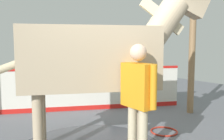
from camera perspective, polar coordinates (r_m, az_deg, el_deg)
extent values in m
cube|color=silver|center=(6.64, -7.45, -4.56)|extent=(5.04, 2.34, 1.08)
cube|color=red|center=(6.56, -7.52, 0.32)|extent=(5.05, 2.36, 0.06)
cube|color=red|center=(6.75, -7.39, -8.56)|extent=(5.04, 2.35, 0.12)
cylinder|color=olive|center=(6.56, 17.80, 3.82)|extent=(0.16, 0.16, 3.07)
cube|color=tan|center=(4.04, -5.14, 2.88)|extent=(2.33, 1.76, 0.97)
cylinder|color=tan|center=(4.62, 4.72, -9.45)|extent=(0.16, 0.16, 1.05)
cylinder|color=tan|center=(4.13, 6.83, -11.37)|extent=(0.16, 0.16, 1.05)
cylinder|color=tan|center=(4.46, -15.91, -10.22)|extent=(0.16, 0.16, 1.05)
cylinder|color=tan|center=(3.95, -16.52, -12.38)|extent=(0.16, 0.16, 1.05)
cylinder|color=tan|center=(4.35, 11.30, 10.04)|extent=(1.00, 0.77, 1.02)
cube|color=#C6B793|center=(4.36, 11.34, 11.95)|extent=(0.75, 0.39, 0.63)
cube|color=tan|center=(4.60, 17.24, 14.51)|extent=(0.71, 0.52, 0.56)
cylinder|color=#C6B793|center=(4.08, -21.53, 1.11)|extent=(0.69, 0.40, 0.35)
cylinder|color=#C6B793|center=(3.56, 7.08, -12.83)|extent=(0.13, 0.13, 0.52)
cylinder|color=#C6B793|center=(3.72, 4.65, -11.94)|extent=(0.13, 0.13, 0.52)
cube|color=orange|center=(3.50, 5.94, -3.48)|extent=(0.23, 0.51, 0.62)
cylinder|color=orange|center=(3.28, 9.45, -3.91)|extent=(0.09, 0.09, 0.59)
cylinder|color=orange|center=(3.73, 2.86, -2.63)|extent=(0.09, 0.09, 0.59)
sphere|color=beige|center=(3.45, 6.02, 4.01)|extent=(0.24, 0.24, 0.24)
torus|color=#B72D1E|center=(5.22, 11.79, -13.54)|extent=(0.54, 0.54, 0.03)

